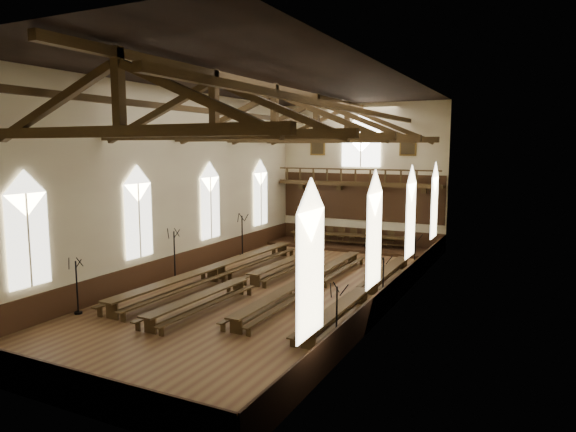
% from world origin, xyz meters
% --- Properties ---
extents(ground, '(26.00, 26.00, 0.00)m').
position_xyz_m(ground, '(0.00, 0.00, 0.00)').
color(ground, brown).
rests_on(ground, ground).
extents(room_walls, '(26.00, 26.00, 26.00)m').
position_xyz_m(room_walls, '(0.00, 0.00, 6.46)').
color(room_walls, beige).
rests_on(room_walls, ground).
extents(wainscot_band, '(12.00, 26.00, 1.20)m').
position_xyz_m(wainscot_band, '(0.00, 0.00, 0.60)').
color(wainscot_band, '#351D10').
rests_on(wainscot_band, ground).
extents(side_windows, '(11.85, 19.80, 4.50)m').
position_xyz_m(side_windows, '(-0.00, -0.00, 3.74)').
color(side_windows, white).
rests_on(side_windows, room_walls).
extents(end_window, '(2.80, 0.12, 3.80)m').
position_xyz_m(end_window, '(0.00, 12.90, 7.22)').
color(end_window, white).
rests_on(end_window, room_walls).
extents(minstrels_gallery, '(11.80, 1.24, 3.70)m').
position_xyz_m(minstrels_gallery, '(0.00, 12.66, 3.91)').
color(minstrels_gallery, '#3D2A13').
rests_on(minstrels_gallery, room_walls).
extents(portraits, '(7.75, 0.09, 1.45)m').
position_xyz_m(portraits, '(0.00, 12.90, 7.10)').
color(portraits, brown).
rests_on(portraits, room_walls).
extents(roof_trusses, '(11.70, 25.70, 2.80)m').
position_xyz_m(roof_trusses, '(0.00, -0.00, 8.22)').
color(roof_trusses, '#3D2A13').
rests_on(roof_trusses, room_walls).
extents(refectory_row_a, '(1.89, 14.93, 0.80)m').
position_xyz_m(refectory_row_a, '(-3.50, 0.05, 0.58)').
color(refectory_row_a, '#3D2A13').
rests_on(refectory_row_a, ground).
extents(refectory_row_b, '(1.63, 14.02, 0.70)m').
position_xyz_m(refectory_row_b, '(-1.08, -0.91, 0.51)').
color(refectory_row_b, '#3D2A13').
rests_on(refectory_row_b, ground).
extents(refectory_row_c, '(1.37, 13.69, 0.67)m').
position_xyz_m(refectory_row_c, '(1.61, 0.36, 0.49)').
color(refectory_row_c, '#3D2A13').
rests_on(refectory_row_c, ground).
extents(refectory_row_d, '(1.39, 13.79, 0.68)m').
position_xyz_m(refectory_row_d, '(4.65, 0.24, 0.50)').
color(refectory_row_d, '#3D2A13').
rests_on(refectory_row_d, ground).
extents(dais, '(11.40, 2.84, 0.19)m').
position_xyz_m(dais, '(-0.23, 11.40, 0.09)').
color(dais, '#351D10').
rests_on(dais, ground).
extents(high_table, '(8.43, 1.70, 0.79)m').
position_xyz_m(high_table, '(-0.23, 11.40, 0.85)').
color(high_table, '#3D2A13').
rests_on(high_table, dais).
extents(high_chairs, '(5.91, 0.52, 1.07)m').
position_xyz_m(high_chairs, '(-0.23, 12.22, 0.77)').
color(high_chairs, '#3D2A13').
rests_on(high_chairs, dais).
extents(candelabrum_left_near, '(0.72, 0.70, 2.39)m').
position_xyz_m(candelabrum_left_near, '(-5.55, -7.16, 0.73)').
color(candelabrum_left_near, black).
rests_on(candelabrum_left_near, ground).
extents(candelabrum_left_mid, '(0.83, 0.78, 2.74)m').
position_xyz_m(candelabrum_left_mid, '(-5.55, -0.82, 0.83)').
color(candelabrum_left_mid, black).
rests_on(candelabrum_left_mid, ground).
extents(candelabrum_left_far, '(0.79, 0.84, 2.75)m').
position_xyz_m(candelabrum_left_far, '(-5.55, 5.95, 0.84)').
color(candelabrum_left_far, black).
rests_on(candelabrum_left_far, ground).
extents(candelabrum_right_near, '(0.65, 0.73, 2.39)m').
position_xyz_m(candelabrum_right_near, '(5.55, -5.99, 0.72)').
color(candelabrum_right_near, black).
rests_on(candelabrum_right_near, ground).
extents(candelabrum_right_mid, '(0.61, 0.70, 2.29)m').
position_xyz_m(candelabrum_right_mid, '(5.55, -0.34, 0.70)').
color(candelabrum_right_mid, black).
rests_on(candelabrum_right_mid, ground).
extents(candelabrum_right_far, '(0.62, 0.71, 2.30)m').
position_xyz_m(candelabrum_right_far, '(5.55, 5.80, 0.70)').
color(candelabrum_right_far, black).
rests_on(candelabrum_right_far, ground).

